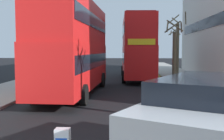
{
  "coord_description": "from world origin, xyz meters",
  "views": [
    {
      "loc": [
        1.25,
        -1.25,
        2.7
      ],
      "look_at": [
        0.5,
        11.0,
        1.8
      ],
      "focal_mm": 43.98,
      "sensor_mm": 36.0,
      "label": 1
    }
  ],
  "objects": [
    {
      "name": "kerb_line_outer",
      "position": [
        4.4,
        14.0,
        0.0
      ],
      "size": [
        0.1,
        56.0,
        0.01
      ],
      "primitive_type": "cube",
      "color": "yellow",
      "rests_on": "ground"
    },
    {
      "name": "double_decker_bus_oncoming",
      "position": [
        1.98,
        24.22,
        3.03
      ],
      "size": [
        3.08,
        10.88,
        5.64
      ],
      "color": "red",
      "rests_on": "ground"
    },
    {
      "name": "taxi_minivan",
      "position": [
        2.82,
        4.48,
        1.07
      ],
      "size": [
        3.85,
        5.13,
        2.12
      ],
      "color": "silver",
      "rests_on": "ground"
    },
    {
      "name": "double_decker_bus_away",
      "position": [
        -2.04,
        15.24,
        3.03
      ],
      "size": [
        3.1,
        10.89,
        5.64
      ],
      "color": "red",
      "rests_on": "ground"
    },
    {
      "name": "street_tree_near",
      "position": [
        6.44,
        28.4,
        3.13
      ],
      "size": [
        2.08,
        2.06,
        6.49
      ],
      "color": "#6B6047",
      "rests_on": "sidewalk_right"
    },
    {
      "name": "sidewalk_right",
      "position": [
        6.5,
        16.0,
        0.07
      ],
      "size": [
        4.0,
        80.0,
        0.14
      ],
      "primitive_type": "cube",
      "color": "#9E9991",
      "rests_on": "ground"
    },
    {
      "name": "street_tree_mid",
      "position": [
        7.07,
        34.7,
        2.76
      ],
      "size": [
        1.41,
        1.47,
        5.42
      ],
      "color": "#6B6047",
      "rests_on": "sidewalk_right"
    },
    {
      "name": "kerb_line_inner",
      "position": [
        4.24,
        14.0,
        0.0
      ],
      "size": [
        0.1,
        56.0,
        0.01
      ],
      "primitive_type": "cube",
      "color": "yellow",
      "rests_on": "ground"
    },
    {
      "name": "sidewalk_left",
      "position": [
        -6.5,
        16.0,
        0.07
      ],
      "size": [
        4.0,
        80.0,
        0.14
      ],
      "primitive_type": "cube",
      "color": "#9E9991",
      "rests_on": "ground"
    },
    {
      "name": "street_tree_far",
      "position": [
        5.06,
        22.07,
        2.58
      ],
      "size": [
        1.47,
        1.63,
        5.07
      ],
      "color": "#6B6047",
      "rests_on": "sidewalk_right"
    }
  ]
}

